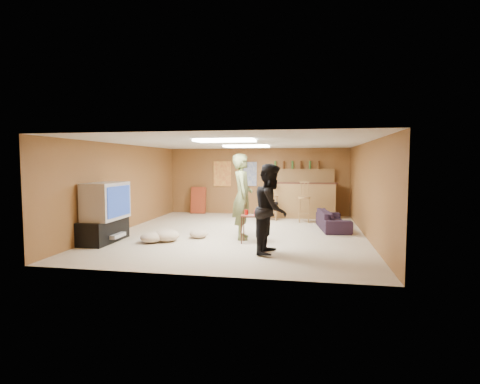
% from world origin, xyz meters
% --- Properties ---
extents(ground, '(7.00, 7.00, 0.00)m').
position_xyz_m(ground, '(0.00, 0.00, 0.00)').
color(ground, '#C0AE92').
rests_on(ground, ground).
extents(ceiling, '(6.00, 7.00, 0.02)m').
position_xyz_m(ceiling, '(0.00, 0.00, 2.20)').
color(ceiling, silver).
rests_on(ceiling, ground).
extents(wall_back, '(6.00, 0.02, 2.20)m').
position_xyz_m(wall_back, '(0.00, 3.50, 1.10)').
color(wall_back, brown).
rests_on(wall_back, ground).
extents(wall_front, '(6.00, 0.02, 2.20)m').
position_xyz_m(wall_front, '(0.00, -3.50, 1.10)').
color(wall_front, brown).
rests_on(wall_front, ground).
extents(wall_left, '(0.02, 7.00, 2.20)m').
position_xyz_m(wall_left, '(-3.00, 0.00, 1.10)').
color(wall_left, brown).
rests_on(wall_left, ground).
extents(wall_right, '(0.02, 7.00, 2.20)m').
position_xyz_m(wall_right, '(3.00, 0.00, 1.10)').
color(wall_right, brown).
rests_on(wall_right, ground).
extents(tv_stand, '(0.55, 1.30, 0.50)m').
position_xyz_m(tv_stand, '(-2.72, -1.50, 0.25)').
color(tv_stand, black).
rests_on(tv_stand, ground).
extents(dvd_box, '(0.35, 0.50, 0.08)m').
position_xyz_m(dvd_box, '(-2.50, -1.50, 0.15)').
color(dvd_box, '#B2B2B7').
rests_on(dvd_box, tv_stand).
extents(tv_body, '(0.60, 1.10, 0.80)m').
position_xyz_m(tv_body, '(-2.65, -1.50, 0.90)').
color(tv_body, '#B2B2B7').
rests_on(tv_body, tv_stand).
extents(tv_screen, '(0.02, 0.95, 0.65)m').
position_xyz_m(tv_screen, '(-2.34, -1.50, 0.90)').
color(tv_screen, navy).
rests_on(tv_screen, tv_body).
extents(bar_counter, '(2.00, 0.60, 1.10)m').
position_xyz_m(bar_counter, '(1.50, 2.95, 0.55)').
color(bar_counter, olive).
rests_on(bar_counter, ground).
extents(bar_lip, '(2.10, 0.12, 0.05)m').
position_xyz_m(bar_lip, '(1.50, 2.70, 1.10)').
color(bar_lip, '#462216').
rests_on(bar_lip, bar_counter).
extents(bar_shelf, '(2.00, 0.18, 0.05)m').
position_xyz_m(bar_shelf, '(1.50, 3.40, 1.50)').
color(bar_shelf, olive).
rests_on(bar_shelf, bar_backing).
extents(bar_backing, '(2.00, 0.14, 0.60)m').
position_xyz_m(bar_backing, '(1.50, 3.42, 1.20)').
color(bar_backing, olive).
rests_on(bar_backing, bar_counter).
extents(poster_left, '(0.60, 0.03, 0.85)m').
position_xyz_m(poster_left, '(-1.20, 3.46, 1.35)').
color(poster_left, '#BF3F26').
rests_on(poster_left, wall_back).
extents(poster_right, '(0.55, 0.03, 0.80)m').
position_xyz_m(poster_right, '(-0.30, 3.46, 1.35)').
color(poster_right, '#334C99').
rests_on(poster_right, wall_back).
extents(folding_chair_stack, '(0.50, 0.26, 0.91)m').
position_xyz_m(folding_chair_stack, '(-2.00, 3.30, 0.45)').
color(folding_chair_stack, maroon).
rests_on(folding_chair_stack, ground).
extents(ceiling_panel_front, '(1.20, 0.60, 0.04)m').
position_xyz_m(ceiling_panel_front, '(0.00, -1.50, 2.17)').
color(ceiling_panel_front, white).
rests_on(ceiling_panel_front, ceiling).
extents(ceiling_panel_back, '(1.20, 0.60, 0.04)m').
position_xyz_m(ceiling_panel_back, '(0.00, 1.20, 2.17)').
color(ceiling_panel_back, white).
rests_on(ceiling_panel_back, ceiling).
extents(person_olive, '(0.59, 0.78, 1.93)m').
position_xyz_m(person_olive, '(0.20, -0.63, 0.96)').
color(person_olive, '#626B3D').
rests_on(person_olive, ground).
extents(person_black, '(0.74, 0.90, 1.71)m').
position_xyz_m(person_black, '(0.97, -1.86, 0.85)').
color(person_black, black).
rests_on(person_black, ground).
extents(sofa, '(0.84, 1.73, 0.49)m').
position_xyz_m(sofa, '(2.31, 0.98, 0.24)').
color(sofa, black).
rests_on(sofa, ground).
extents(tray_table, '(0.52, 0.44, 0.61)m').
position_xyz_m(tray_table, '(0.48, -1.03, 0.30)').
color(tray_table, '#462216').
rests_on(tray_table, ground).
extents(cup_red_near, '(0.09, 0.09, 0.11)m').
position_xyz_m(cup_red_near, '(0.36, -1.00, 0.66)').
color(cup_red_near, '#A6110B').
rests_on(cup_red_near, tray_table).
extents(cup_red_far, '(0.09, 0.09, 0.12)m').
position_xyz_m(cup_red_far, '(0.58, -1.10, 0.66)').
color(cup_red_far, '#A6110B').
rests_on(cup_red_far, tray_table).
extents(cup_blue, '(0.10, 0.10, 0.11)m').
position_xyz_m(cup_blue, '(0.60, -0.92, 0.66)').
color(cup_blue, navy).
rests_on(cup_blue, tray_table).
extents(bar_stool_left, '(0.50, 0.50, 1.34)m').
position_xyz_m(bar_stool_left, '(0.61, 2.24, 0.67)').
color(bar_stool_left, olive).
rests_on(bar_stool_left, ground).
extents(bar_stool_right, '(0.47, 0.47, 1.32)m').
position_xyz_m(bar_stool_right, '(1.56, 2.02, 0.66)').
color(bar_stool_right, olive).
rests_on(bar_stool_right, ground).
extents(cushion_near_tv, '(0.74, 0.74, 0.26)m').
position_xyz_m(cushion_near_tv, '(-1.40, -1.19, 0.13)').
color(cushion_near_tv, tan).
rests_on(cushion_near_tv, ground).
extents(cushion_mid, '(0.49, 0.49, 0.19)m').
position_xyz_m(cushion_mid, '(-0.80, -0.71, 0.09)').
color(cushion_mid, tan).
rests_on(cushion_mid, ground).
extents(cushion_far, '(0.63, 0.63, 0.22)m').
position_xyz_m(cushion_far, '(-1.67, -1.38, 0.11)').
color(cushion_far, tan).
rests_on(cushion_far, ground).
extents(bottle_row, '(1.48, 0.08, 0.26)m').
position_xyz_m(bottle_row, '(1.30, 3.38, 1.65)').
color(bottle_row, '#3F7233').
rests_on(bottle_row, bar_shelf).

